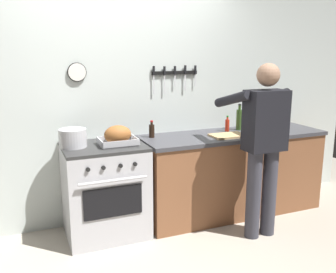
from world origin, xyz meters
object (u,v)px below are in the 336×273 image
object	(u,v)px
stock_pot	(73,138)
stove	(105,190)
roasting_pan	(118,136)
bottle_soy_sauce	(152,130)
bottle_olive_oil	(239,119)
bottle_hot_sauce	(227,125)
person_cook	(263,140)
cutting_board	(228,135)

from	to	relation	value
stock_pot	stove	bearing A→B (deg)	-8.27
stock_pot	roasting_pan	bearing A→B (deg)	-11.14
bottle_soy_sauce	bottle_olive_oil	size ratio (longest dim) A/B	0.60
stock_pot	bottle_hot_sauce	size ratio (longest dim) A/B	1.46
roasting_pan	bottle_soy_sauce	world-z (taller)	roasting_pan
stove	person_cook	world-z (taller)	person_cook
person_cook	cutting_board	world-z (taller)	person_cook
bottle_hot_sauce	roasting_pan	bearing A→B (deg)	-173.34
stove	cutting_board	bearing A→B (deg)	-5.46
stock_pot	bottle_olive_oil	bearing A→B (deg)	2.79
bottle_soy_sauce	bottle_hot_sauce	world-z (taller)	bottle_soy_sauce
person_cook	stock_pot	bearing A→B (deg)	55.70
stock_pot	bottle_soy_sauce	distance (m)	0.81
person_cook	stock_pot	distance (m)	1.76
stock_pot	bottle_olive_oil	distance (m)	1.85
stock_pot	bottle_olive_oil	world-z (taller)	bottle_olive_oil
bottle_soy_sauce	bottle_hot_sauce	size ratio (longest dim) A/B	1.01
bottle_soy_sauce	bottle_olive_oil	bearing A→B (deg)	-0.54
bottle_soy_sauce	stock_pot	bearing A→B (deg)	-172.94
stove	bottle_soy_sauce	bearing A→B (deg)	14.63
cutting_board	bottle_olive_oil	bearing A→B (deg)	41.07
bottle_soy_sauce	person_cook	bearing A→B (deg)	-40.29
stock_pot	bottle_hot_sauce	xyz separation A→B (m)	(1.68, 0.07, -0.01)
bottle_soy_sauce	bottle_olive_oil	distance (m)	1.04
cutting_board	person_cook	bearing A→B (deg)	-78.00
cutting_board	bottle_soy_sauce	size ratio (longest dim) A/B	2.05
cutting_board	roasting_pan	bearing A→B (deg)	175.88
stock_pot	cutting_board	bearing A→B (deg)	-5.96
person_cook	bottle_soy_sauce	world-z (taller)	person_cook
bottle_soy_sauce	stove	bearing A→B (deg)	-165.37
person_cook	stock_pot	xyz separation A→B (m)	(-1.65, 0.62, 0.03)
person_cook	roasting_pan	world-z (taller)	person_cook
person_cook	stock_pot	world-z (taller)	person_cook
cutting_board	bottle_hot_sauce	size ratio (longest dim) A/B	2.08
stove	bottle_olive_oil	size ratio (longest dim) A/B	3.08
bottle_olive_oil	bottle_hot_sauce	xyz separation A→B (m)	(-0.16, -0.02, -0.05)
stock_pot	cutting_board	size ratio (longest dim) A/B	0.70
stove	bottle_soy_sauce	distance (m)	0.76
bottle_soy_sauce	bottle_hot_sauce	distance (m)	0.87
stove	stock_pot	world-z (taller)	stock_pot
stock_pot	person_cook	bearing A→B (deg)	-20.48
person_cook	cutting_board	xyz separation A→B (m)	(-0.10, 0.45, -0.04)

